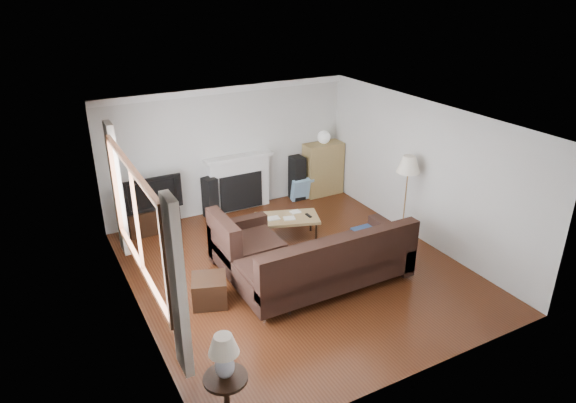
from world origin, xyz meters
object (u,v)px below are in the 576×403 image
bookshelf (323,169)px  coffee_table (287,228)px  tv_stand (153,219)px  side_table (227,398)px  sectional_sofa (326,259)px  floor_lamp (405,198)px

bookshelf → coffee_table: (-1.68, -1.49, -0.35)m
tv_stand → side_table: side_table is taller
sectional_sofa → coffee_table: bearing=82.7°
sectional_sofa → side_table: sectional_sofa is taller
sectional_sofa → coffee_table: sectional_sofa is taller
sectional_sofa → side_table: bearing=-143.4°
bookshelf → floor_lamp: 2.48m
floor_lamp → bookshelf: bearing=93.8°
tv_stand → floor_lamp: floor_lamp is taller
sectional_sofa → coffee_table: 1.67m
tv_stand → floor_lamp: 4.62m
tv_stand → bookshelf: bookshelf is taller
bookshelf → sectional_sofa: size_ratio=0.39×
bookshelf → sectional_sofa: bookshelf is taller
tv_stand → floor_lamp: size_ratio=0.59×
bookshelf → floor_lamp: floor_lamp is taller
bookshelf → sectional_sofa: 3.65m
side_table → bookshelf: bearing=49.0°
sectional_sofa → floor_lamp: (2.05, 0.66, 0.32)m
floor_lamp → coffee_table: bearing=152.1°
sectional_sofa → side_table: (-2.32, -1.72, -0.17)m
tv_stand → side_table: (-0.48, -4.82, 0.06)m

